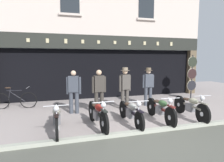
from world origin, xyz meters
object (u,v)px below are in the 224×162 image
at_px(motorcycle_center, 131,112).
at_px(tyre_sign_pole, 192,74).
at_px(motorcycle_center_right, 160,109).
at_px(motorcycle_right, 191,106).
at_px(salesman_right, 125,86).
at_px(advert_board_near, 46,70).
at_px(assistant_far_right, 148,85).
at_px(motorcycle_center_left, 98,114).
at_px(motorcycle_left, 57,117).
at_px(salesman_left, 74,90).
at_px(shopkeeper_center, 99,89).
at_px(leaning_bicycle, 15,100).

distance_m(motorcycle_center, tyre_sign_pole, 5.43).
height_order(motorcycle_center_right, motorcycle_right, motorcycle_right).
bearing_deg(salesman_right, advert_board_near, -52.53).
height_order(motorcycle_center_right, assistant_far_right, assistant_far_right).
bearing_deg(motorcycle_center_left, tyre_sign_pole, -157.27).
xyz_separation_m(motorcycle_center_left, tyre_sign_pole, (5.65, 2.78, 0.87)).
xyz_separation_m(motorcycle_right, tyre_sign_pole, (2.31, 2.81, 0.87)).
bearing_deg(motorcycle_left, salesman_left, -109.42).
bearing_deg(motorcycle_center_left, advert_board_near, -73.71).
xyz_separation_m(motorcycle_left, advert_board_near, (-0.43, 4.52, 1.14)).
distance_m(motorcycle_right, tyre_sign_pole, 3.74).
distance_m(motorcycle_center, shopkeeper_center, 1.76).
distance_m(motorcycle_left, motorcycle_center, 2.27).
xyz_separation_m(motorcycle_left, motorcycle_center_left, (1.19, 0.02, 0.00)).
distance_m(motorcycle_center, motorcycle_center_right, 1.07).
relative_size(salesman_right, tyre_sign_pole, 0.76).
bearing_deg(tyre_sign_pole, salesman_right, -166.97).
bearing_deg(motorcycle_center_left, motorcycle_right, 175.97).
relative_size(motorcycle_center, salesman_left, 1.21).
height_order(shopkeeper_center, advert_board_near, advert_board_near).
bearing_deg(salesman_left, motorcycle_center_left, 119.92).
bearing_deg(motorcycle_center_left, salesman_left, -76.82).
height_order(motorcycle_center, shopkeeper_center, shopkeeper_center).
xyz_separation_m(salesman_right, leaning_bicycle, (-4.45, 1.42, -0.61)).
relative_size(motorcycle_center_left, salesman_left, 1.22).
height_order(tyre_sign_pole, leaning_bicycle, tyre_sign_pole).
bearing_deg(salesman_left, shopkeeper_center, 177.43).
xyz_separation_m(salesman_left, tyre_sign_pole, (6.18, 1.00, 0.39)).
bearing_deg(motorcycle_left, motorcycle_right, -179.55).
distance_m(motorcycle_left, advert_board_near, 4.68).
distance_m(motorcycle_center, leaning_bicycle, 5.13).
bearing_deg(motorcycle_right, motorcycle_center, 3.74).
xyz_separation_m(motorcycle_right, assistant_far_right, (-0.55, 2.16, 0.52)).
height_order(salesman_left, salesman_right, salesman_right).
bearing_deg(motorcycle_left, motorcycle_center, -179.26).
distance_m(assistant_far_right, tyre_sign_pole, 2.96).
relative_size(motorcycle_center, tyre_sign_pole, 0.88).
xyz_separation_m(motorcycle_center, motorcycle_right, (2.26, -0.02, 0.02)).
height_order(assistant_far_right, leaning_bicycle, assistant_far_right).
distance_m(motorcycle_center_left, leaning_bicycle, 4.35).
height_order(motorcycle_center_left, motorcycle_right, motorcycle_center_left).
distance_m(motorcycle_left, shopkeeper_center, 2.26).
xyz_separation_m(motorcycle_right, shopkeeper_center, (-2.95, 1.55, 0.50)).
height_order(motorcycle_left, salesman_right, salesman_right).
bearing_deg(motorcycle_center_left, shopkeeper_center, -107.95).
distance_m(motorcycle_center_left, shopkeeper_center, 1.65).
bearing_deg(motorcycle_center_left, motorcycle_left, -2.76).
bearing_deg(motorcycle_left, motorcycle_center_left, -178.62).
xyz_separation_m(motorcycle_center_left, advert_board_near, (-1.62, 4.51, 1.13)).
xyz_separation_m(motorcycle_right, leaning_bicycle, (-6.22, 3.29, -0.06)).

